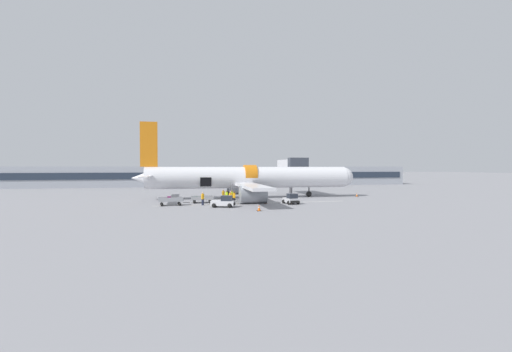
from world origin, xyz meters
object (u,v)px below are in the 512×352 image
ground_crew_supervisor (223,195)px  ground_crew_helper (232,196)px  baggage_cart_loading (203,199)px  ground_crew_loader_a (234,197)px  baggage_cart_queued (172,201)px  airplane (247,178)px  ground_crew_driver (231,198)px  baggage_tug_lead (291,199)px  baggage_tug_mid (224,202)px  ground_crew_loader_b (227,196)px  ground_crew_marshal (203,198)px

ground_crew_supervisor → ground_crew_helper: ground_crew_supervisor is taller
baggage_cart_loading → ground_crew_loader_a: 4.49m
baggage_cart_queued → baggage_cart_loading: bearing=30.8°
airplane → ground_crew_driver: 9.93m
ground_crew_supervisor → baggage_tug_lead: bearing=-29.7°
ground_crew_supervisor → ground_crew_loader_a: bearing=-66.1°
ground_crew_helper → ground_crew_supervisor: bearing=168.2°
baggage_cart_loading → ground_crew_helper: size_ratio=2.41×
baggage_tug_lead → baggage_tug_mid: baggage_tug_mid is taller
airplane → ground_crew_supervisor: (-4.33, -4.87, -2.27)m
baggage_tug_lead → ground_crew_driver: ground_crew_driver is taller
airplane → baggage_cart_loading: airplane is taller
baggage_tug_lead → baggage_tug_mid: 9.70m
airplane → baggage_tug_lead: 11.16m
ground_crew_driver → ground_crew_supervisor: 4.07m
ground_crew_loader_a → baggage_cart_loading: bearing=158.7°
ground_crew_loader_a → ground_crew_loader_b: bearing=118.1°
ground_crew_loader_b → ground_crew_driver: 2.90m
baggage_cart_loading → baggage_cart_queued: 4.93m
baggage_tug_lead → ground_crew_marshal: (-11.99, 0.93, 0.30)m
baggage_cart_queued → ground_crew_marshal: ground_crew_marshal is taller
baggage_cart_queued → ground_crew_driver: (7.73, -0.40, 0.37)m
baggage_tug_lead → baggage_cart_loading: baggage_tug_lead is taller
airplane → ground_crew_loader_a: size_ratio=21.90×
ground_crew_supervisor → airplane: bearing=48.4°
baggage_tug_lead → ground_crew_helper: size_ratio=1.59×
baggage_cart_loading → ground_crew_marshal: ground_crew_marshal is taller
baggage_cart_queued → ground_crew_loader_a: bearing=6.1°
airplane → baggage_cart_loading: size_ratio=8.99×
baggage_tug_lead → ground_crew_marshal: bearing=175.6°
baggage_cart_queued → ground_crew_loader_a: ground_crew_loader_a is taller
baggage_cart_queued → ground_crew_helper: 9.07m
ground_crew_marshal → ground_crew_loader_a: bearing=17.2°
baggage_tug_lead → ground_crew_helper: (-7.59, 4.77, 0.27)m
baggage_cart_loading → ground_crew_helper: (4.18, 0.86, 0.39)m
baggage_tug_mid → ground_crew_driver: (1.24, 2.89, 0.31)m
baggage_tug_lead → baggage_cart_loading: 12.40m
ground_crew_supervisor → ground_crew_marshal: 5.19m
baggage_cart_queued → ground_crew_helper: (8.41, 3.38, 0.30)m
baggage_cart_queued → ground_crew_supervisor: size_ratio=2.35×
ground_crew_driver → ground_crew_helper: 3.84m
ground_crew_supervisor → ground_crew_marshal: ground_crew_supervisor is taller
baggage_cart_queued → ground_crew_supervisor: (7.19, 3.64, 0.35)m
baggage_tug_lead → baggage_cart_queued: baggage_tug_lead is taller
baggage_cart_queued → ground_crew_loader_b: ground_crew_loader_b is taller
ground_crew_loader_b → ground_crew_supervisor: size_ratio=0.97×
ground_crew_loader_a → baggage_cart_queued: bearing=-173.9°
airplane → baggage_cart_loading: 9.81m
baggage_tug_mid → ground_crew_marshal: ground_crew_marshal is taller
baggage_cart_loading → ground_crew_supervisor: 3.19m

